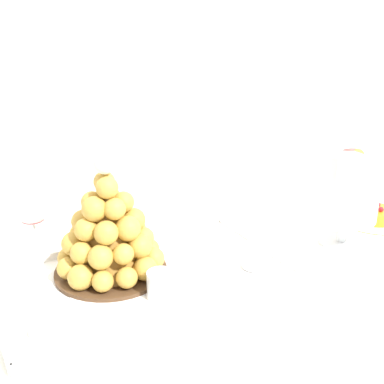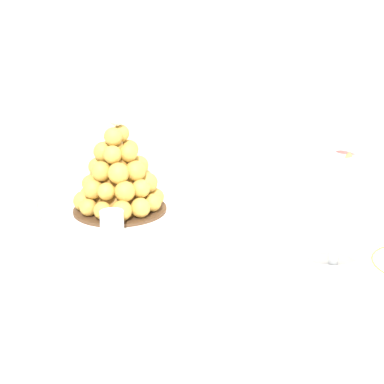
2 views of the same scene
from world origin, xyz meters
name	(u,v)px [view 2 (image 2 of 2)]	position (x,y,z in m)	size (l,w,h in m)	color
backdrop_wall	(289,12)	(0.00, 0.91, 1.25)	(4.80, 0.10, 2.50)	silver
buffet_table	(208,282)	(0.00, 0.00, 0.66)	(1.74, 0.78, 0.75)	brown
serving_tray	(130,221)	(-0.22, 0.06, 0.76)	(0.60, 0.35, 0.02)	white
croquembouche	(119,175)	(-0.27, 0.11, 0.86)	(0.24, 0.24, 0.26)	#4C331E
dessert_cup_left	(28,212)	(-0.44, -0.03, 0.79)	(0.05, 0.05, 0.05)	silver
dessert_cup_mid_left	(112,223)	(-0.22, -0.03, 0.79)	(0.05, 0.05, 0.05)	silver
dessert_cup_centre	(210,235)	(0.01, -0.02, 0.78)	(0.06, 0.06, 0.05)	silver
macaron_goblet	(339,197)	(0.27, -0.02, 0.90)	(0.15, 0.15, 0.24)	white
wine_glass	(105,153)	(-0.39, 0.26, 0.87)	(0.07, 0.07, 0.15)	silver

